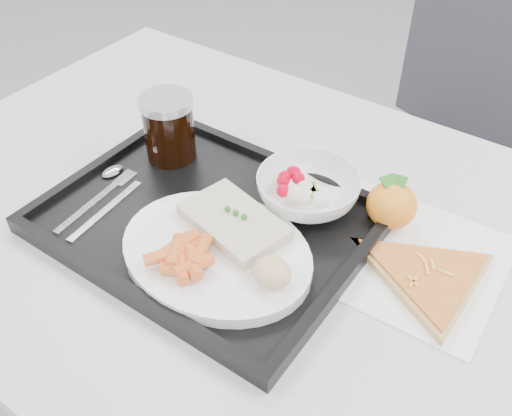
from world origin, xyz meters
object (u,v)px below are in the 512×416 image
Objects in this scene: table at (257,252)px; chair at (449,136)px; tray at (208,221)px; dinner_plate at (216,253)px; salad_bowl at (308,190)px; cola_glass at (169,126)px; pizza_slice at (427,276)px; tangerine at (392,205)px.

chair is at bearing 83.62° from table.
dinner_plate reaches higher than tray.
salad_bowl is at bearing 48.34° from tray.
tray is 1.67× the size of dinner_plate.
chair is at bearing 87.30° from salad_bowl.
salad_bowl is (0.04, 0.17, 0.01)m from dinner_plate.
dinner_plate is 0.25m from cola_glass.
table is 0.10m from tray.
chair is at bearing 104.50° from pizza_slice.
cola_glass is at bearing 179.28° from pizza_slice.
chair is 2.07× the size of tray.
tangerine is at bearing 33.31° from table.
tray is 2.96× the size of salad_bowl.
cola_glass is (-0.20, 0.04, 0.14)m from table.
cola_glass is 0.37m from tangerine.
tray is at bearing -30.90° from cola_glass.
cola_glass is at bearing 149.10° from tray.
chair is 0.77m from cola_glass.
cola_glass reaches higher than table.
salad_bowl reaches higher than dinner_plate.
dinner_plate is (0.06, -0.05, 0.02)m from tray.
cola_glass is at bearing 169.52° from table.
table is 11.11× the size of cola_glass.
table is at bearing -127.59° from salad_bowl.
chair is 8.61× the size of cola_glass.
table is 13.33× the size of tangerine.
pizza_slice is at bearing 28.95° from dinner_plate.
chair is 0.84m from dinner_plate.
tray is at bearing -131.66° from salad_bowl.
chair reaches higher than tray.
tangerine is 0.12m from pizza_slice.
table is 0.13m from salad_bowl.
chair reaches higher than pizza_slice.
salad_bowl is at bearing -92.70° from chair.
tray is 0.08m from dinner_plate.
salad_bowl is 0.12m from tangerine.
chair reaches higher than tangerine.
dinner_plate is at bearing -95.01° from chair.
tray is (-0.13, -0.75, 0.22)m from chair.
chair is at bearing 67.61° from cola_glass.
dinner_plate is 0.28m from pizza_slice.
salad_bowl is at bearing -159.02° from tangerine.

